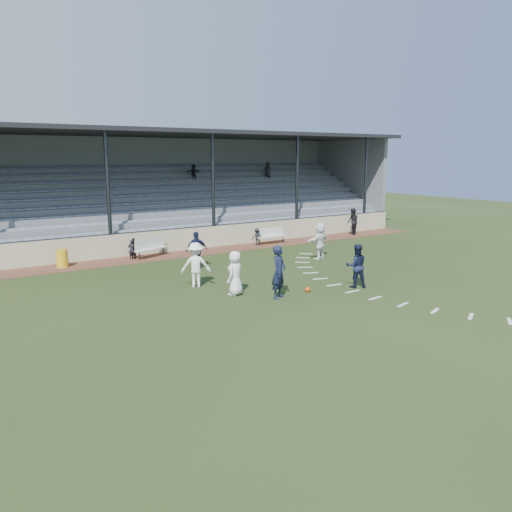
{
  "coord_description": "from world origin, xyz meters",
  "views": [
    {
      "loc": [
        -10.45,
        -13.7,
        5.17
      ],
      "look_at": [
        0.0,
        2.5,
        1.3
      ],
      "focal_mm": 35.0,
      "sensor_mm": 36.0,
      "label": 1
    }
  ],
  "objects": [
    {
      "name": "ground",
      "position": [
        0.0,
        0.0,
        0.0
      ],
      "size": [
        90.0,
        90.0,
        0.0
      ],
      "primitive_type": "plane",
      "color": "#263616",
      "rests_on": "ground"
    },
    {
      "name": "cinder_track",
      "position": [
        0.0,
        10.5,
        0.01
      ],
      "size": [
        34.0,
        2.0,
        0.02
      ],
      "primitive_type": "cube",
      "color": "brown",
      "rests_on": "ground"
    },
    {
      "name": "retaining_wall",
      "position": [
        0.0,
        11.55,
        0.6
      ],
      "size": [
        34.0,
        0.18,
        1.2
      ],
      "primitive_type": "cube",
      "color": "#C0B894",
      "rests_on": "ground"
    },
    {
      "name": "bench_left",
      "position": [
        -1.25,
        10.66,
        0.58
      ],
      "size": [
        2.0,
        1.2,
        0.95
      ],
      "rotation": [
        0.0,
        0.0,
        0.39
      ],
      "color": "silver",
      "rests_on": "cinder_track"
    },
    {
      "name": "bench_right",
      "position": [
        6.24,
        10.59,
        0.58
      ],
      "size": [
        2.0,
        0.46,
        0.95
      ],
      "rotation": [
        0.0,
        0.0,
        0.0
      ],
      "color": "silver",
      "rests_on": "cinder_track"
    },
    {
      "name": "trash_bin",
      "position": [
        -5.67,
        10.56,
        0.45
      ],
      "size": [
        0.53,
        0.53,
        0.86
      ],
      "primitive_type": "cylinder",
      "color": "gold",
      "rests_on": "cinder_track"
    },
    {
      "name": "football",
      "position": [
        1.34,
        0.88,
        0.1
      ],
      "size": [
        0.21,
        0.21,
        0.21
      ],
      "primitive_type": "sphere",
      "color": "#E14B0D",
      "rests_on": "ground"
    },
    {
      "name": "player_white_lead",
      "position": [
        -1.2,
        2.08,
        0.84
      ],
      "size": [
        0.98,
        0.88,
        1.68
      ],
      "primitive_type": "imported",
      "rotation": [
        0.0,
        0.0,
        3.67
      ],
      "color": "white",
      "rests_on": "ground"
    },
    {
      "name": "player_navy_lead",
      "position": [
        -0.07,
        0.84,
        0.98
      ],
      "size": [
        0.86,
        0.77,
        1.97
      ],
      "primitive_type": "imported",
      "rotation": [
        0.0,
        0.0,
        0.53
      ],
      "color": "#131935",
      "rests_on": "ground"
    },
    {
      "name": "player_navy_mid",
      "position": [
        3.42,
        0.42,
        0.88
      ],
      "size": [
        1.06,
        0.98,
        1.75
      ],
      "primitive_type": "imported",
      "rotation": [
        0.0,
        0.0,
        2.65
      ],
      "color": "#131935",
      "rests_on": "ground"
    },
    {
      "name": "player_white_wing",
      "position": [
        -1.93,
        3.94,
        0.9
      ],
      "size": [
        1.34,
        1.13,
        1.81
      ],
      "primitive_type": "imported",
      "rotation": [
        0.0,
        0.0,
        2.67
      ],
      "color": "white",
      "rests_on": "ground"
    },
    {
      "name": "player_navy_wing",
      "position": [
        -0.42,
        6.94,
        0.87
      ],
      "size": [
        1.08,
        0.6,
        1.74
      ],
      "primitive_type": "imported",
      "rotation": [
        0.0,
        0.0,
        2.97
      ],
      "color": "#131935",
      "rests_on": "ground"
    },
    {
      "name": "player_white_back",
      "position": [
        5.91,
        5.64,
        0.93
      ],
      "size": [
        1.8,
        1.11,
        1.85
      ],
      "primitive_type": "imported",
      "rotation": [
        0.0,
        0.0,
        3.49
      ],
      "color": "white",
      "rests_on": "ground"
    },
    {
      "name": "official",
      "position": [
        12.79,
        10.46,
        0.9
      ],
      "size": [
        0.95,
        1.05,
        1.77
      ],
      "primitive_type": "imported",
      "rotation": [
        0.0,
        0.0,
        4.3
      ],
      "color": "black",
      "rests_on": "cinder_track"
    },
    {
      "name": "sub_left_near",
      "position": [
        -2.28,
        10.58,
        0.53
      ],
      "size": [
        0.43,
        0.36,
        1.01
      ],
      "primitive_type": "imported",
      "rotation": [
        0.0,
        0.0,
        2.76
      ],
      "color": "black",
      "rests_on": "cinder_track"
    },
    {
      "name": "sub_left_far",
      "position": [
        -2.13,
        10.72,
        0.55
      ],
      "size": [
        0.67,
        0.47,
        1.06
      ],
      "primitive_type": "imported",
      "rotation": [
        0.0,
        0.0,
        2.76
      ],
      "color": "black",
      "rests_on": "cinder_track"
    },
    {
      "name": "sub_right",
      "position": [
        5.3,
        10.59,
        0.52
      ],
      "size": [
        0.73,
        0.57,
        0.99
      ],
      "primitive_type": "imported",
      "rotation": [
        0.0,
        0.0,
        2.78
      ],
      "color": "black",
      "rests_on": "cinder_track"
    },
    {
      "name": "grandstand",
      "position": [
        0.0,
        16.26,
        2.2
      ],
      "size": [
        34.6,
        9.0,
        6.61
      ],
      "color": "slate",
      "rests_on": "ground"
    },
    {
      "name": "penalty_arc",
      "position": [
        4.12,
        0.0,
        0.01
      ],
      "size": [
        3.89,
        14.63,
        0.01
      ],
      "color": "silver",
      "rests_on": "ground"
    }
  ]
}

